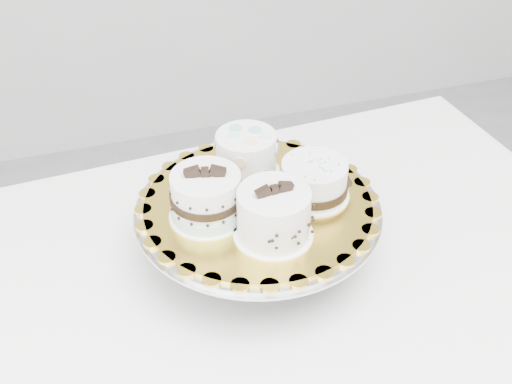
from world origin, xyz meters
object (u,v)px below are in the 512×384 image
object	(u,v)px
table	(275,304)
cake_dots	(246,154)
cake_board	(258,204)
cake_swirl	(274,215)
cake_banded	(206,198)
cake_ribbon	(314,180)
cake_stand	(258,221)

from	to	relation	value
table	cake_dots	size ratio (longest dim) A/B	9.87
cake_board	cake_dots	size ratio (longest dim) A/B	2.95
cake_board	cake_dots	xyz separation A→B (m)	(0.01, 0.08, 0.04)
cake_swirl	cake_banded	xyz separation A→B (m)	(-0.08, 0.07, -0.00)
cake_ribbon	cake_stand	bearing A→B (deg)	169.57
cake_swirl	cake_banded	distance (m)	0.10
table	cake_banded	distance (m)	0.25
cake_stand	cake_banded	distance (m)	0.11
cake_stand	cake_dots	xyz separation A→B (m)	(0.01, 0.08, 0.07)
cake_stand	table	bearing A→B (deg)	-59.73
cake_swirl	cake_board	bearing A→B (deg)	83.91
cake_board	cake_banded	distance (m)	0.09
table	cake_ribbon	bearing A→B (deg)	17.64
cake_banded	cake_ribbon	size ratio (longest dim) A/B	1.06
cake_swirl	cake_stand	bearing A→B (deg)	83.91
cake_board	cake_swirl	size ratio (longest dim) A/B	3.03
cake_ribbon	cake_banded	bearing A→B (deg)	174.90
cake_board	cake_ribbon	bearing A→B (deg)	-5.22
cake_board	cake_swirl	bearing A→B (deg)	-91.49
table	cake_banded	bearing A→B (deg)	162.19
cake_board	cake_banded	size ratio (longest dim) A/B	2.81
cake_dots	cake_stand	bearing A→B (deg)	-88.50
table	cake_ribbon	size ratio (longest dim) A/B	9.96
cake_banded	cake_ribbon	distance (m)	0.17
cake_stand	cake_ribbon	world-z (taller)	cake_ribbon
cake_board	cake_ribbon	xyz separation A→B (m)	(0.09, -0.01, 0.03)
cake_board	cake_dots	bearing A→B (deg)	85.45
table	cake_ribbon	world-z (taller)	cake_ribbon
table	cake_ribbon	distance (m)	0.23
cake_swirl	table	bearing A→B (deg)	58.40
cake_board	cake_stand	bearing A→B (deg)	0.00
cake_stand	cake_banded	size ratio (longest dim) A/B	3.06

